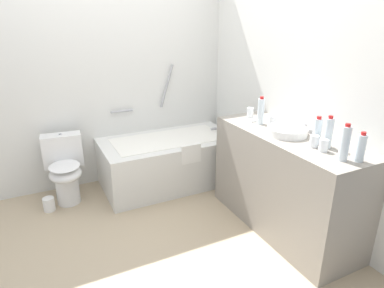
{
  "coord_description": "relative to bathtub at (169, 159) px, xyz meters",
  "views": [
    {
      "loc": [
        -0.67,
        -2.37,
        1.79
      ],
      "look_at": [
        0.61,
        0.22,
        0.7
      ],
      "focal_mm": 31.08,
      "sensor_mm": 36.0,
      "label": 1
    }
  ],
  "objects": [
    {
      "name": "ground_plane",
      "position": [
        -0.65,
        -0.87,
        -0.29
      ],
      "size": [
        3.97,
        3.97,
        0.0
      ],
      "primitive_type": "plane",
      "color": "tan"
    },
    {
      "name": "wall_back_tiled",
      "position": [
        -0.65,
        0.45,
        0.95
      ],
      "size": [
        3.37,
        0.1,
        2.48
      ],
      "primitive_type": "cube",
      "color": "silver",
      "rests_on": "ground_plane"
    },
    {
      "name": "wall_right_mirror",
      "position": [
        0.89,
        -0.87,
        0.95
      ],
      "size": [
        0.1,
        2.95,
        2.48
      ],
      "primitive_type": "cube",
      "color": "silver",
      "rests_on": "ground_plane"
    },
    {
      "name": "bathtub",
      "position": [
        0.0,
        0.0,
        0.0
      ],
      "size": [
        1.5,
        0.8,
        1.3
      ],
      "color": "silver",
      "rests_on": "ground_plane"
    },
    {
      "name": "toilet",
      "position": [
        -1.12,
        0.1,
        0.08
      ],
      "size": [
        0.4,
        0.53,
        0.7
      ],
      "rotation": [
        0.0,
        0.0,
        -1.65
      ],
      "color": "white",
      "rests_on": "ground_plane"
    },
    {
      "name": "vanity_counter",
      "position": [
        0.57,
        -1.26,
        0.16
      ],
      "size": [
        0.54,
        1.46,
        0.89
      ],
      "primitive_type": "cube",
      "color": "gray",
      "rests_on": "ground_plane"
    },
    {
      "name": "sink_basin",
      "position": [
        0.54,
        -1.26,
        0.64
      ],
      "size": [
        0.33,
        0.33,
        0.06
      ],
      "primitive_type": "cylinder",
      "color": "white",
      "rests_on": "vanity_counter"
    },
    {
      "name": "sink_faucet",
      "position": [
        0.74,
        -1.26,
        0.63
      ],
      "size": [
        0.12,
        0.15,
        0.07
      ],
      "color": "#B1B1B6",
      "rests_on": "vanity_counter"
    },
    {
      "name": "water_bottle_0",
      "position": [
        0.6,
        -1.9,
        0.7
      ],
      "size": [
        0.06,
        0.06,
        0.21
      ],
      "color": "silver",
      "rests_on": "vanity_counter"
    },
    {
      "name": "water_bottle_1",
      "position": [
        0.6,
        -1.63,
        0.72
      ],
      "size": [
        0.06,
        0.06,
        0.25
      ],
      "color": "silver",
      "rests_on": "vanity_counter"
    },
    {
      "name": "water_bottle_2",
      "position": [
        0.52,
        -1.84,
        0.73
      ],
      "size": [
        0.06,
        0.06,
        0.26
      ],
      "color": "silver",
      "rests_on": "vanity_counter"
    },
    {
      "name": "water_bottle_3",
      "position": [
        0.6,
        -1.52,
        0.71
      ],
      "size": [
        0.06,
        0.06,
        0.22
      ],
      "color": "silver",
      "rests_on": "vanity_counter"
    },
    {
      "name": "water_bottle_4",
      "position": [
        0.53,
        -0.91,
        0.72
      ],
      "size": [
        0.06,
        0.06,
        0.25
      ],
      "color": "silver",
      "rests_on": "vanity_counter"
    },
    {
      "name": "drinking_glass_0",
      "position": [
        0.53,
        -1.57,
        0.65
      ],
      "size": [
        0.07,
        0.07,
        0.09
      ],
      "primitive_type": "cylinder",
      "color": "white",
      "rests_on": "vanity_counter"
    },
    {
      "name": "drinking_glass_1",
      "position": [
        0.56,
        -0.71,
        0.65
      ],
      "size": [
        0.06,
        0.06,
        0.1
      ],
      "primitive_type": "cylinder",
      "color": "white",
      "rests_on": "vanity_counter"
    },
    {
      "name": "drinking_glass_2",
      "position": [
        0.61,
        -1.01,
        0.65
      ],
      "size": [
        0.07,
        0.07,
        0.09
      ],
      "primitive_type": "cylinder",
      "color": "white",
      "rests_on": "vanity_counter"
    },
    {
      "name": "drinking_glass_3",
      "position": [
        0.53,
        -1.66,
        0.65
      ],
      "size": [
        0.06,
        0.06,
        0.09
      ],
      "primitive_type": "cylinder",
      "color": "white",
      "rests_on": "vanity_counter"
    },
    {
      "name": "soap_dish",
      "position": [
        0.53,
        -0.82,
        0.61
      ],
      "size": [
        0.09,
        0.06,
        0.02
      ],
      "primitive_type": "cube",
      "color": "white",
      "rests_on": "vanity_counter"
    },
    {
      "name": "toilet_paper_roll",
      "position": [
        -1.32,
        -0.04,
        -0.22
      ],
      "size": [
        0.11,
        0.11,
        0.14
      ],
      "primitive_type": "cylinder",
      "color": "white",
      "rests_on": "ground_plane"
    }
  ]
}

